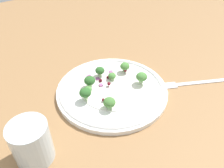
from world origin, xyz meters
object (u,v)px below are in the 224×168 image
at_px(plate, 112,89).
at_px(broccoli_floret_1, 85,93).
at_px(broccoli_floret_2, 112,76).
at_px(water_glass, 32,143).
at_px(broccoli_floret_0, 125,66).
at_px(fork, 192,83).

bearing_deg(plate, broccoli_floret_1, -92.68).
bearing_deg(broccoli_floret_2, broccoli_floret_1, -76.00).
bearing_deg(plate, water_glass, -75.37).
distance_m(broccoli_floret_0, broccoli_floret_1, 0.15).
bearing_deg(fork, water_glass, -96.03).
relative_size(plate, broccoli_floret_0, 10.76).
xyz_separation_m(broccoli_floret_2, water_glass, (0.09, -0.26, 0.02)).
xyz_separation_m(broccoli_floret_2, fork, (0.14, 0.17, -0.02)).
height_order(broccoli_floret_0, fork, broccoli_floret_0).
height_order(broccoli_floret_1, water_glass, water_glass).
height_order(broccoli_floret_2, water_glass, water_glass).
distance_m(broccoli_floret_2, water_glass, 0.27).
bearing_deg(broccoli_floret_0, fork, 41.40).
bearing_deg(water_glass, fork, 83.97).
distance_m(broccoli_floret_1, fork, 0.30).
relative_size(broccoli_floret_0, fork, 0.16).
bearing_deg(broccoli_floret_1, plate, 87.32).
xyz_separation_m(plate, broccoli_floret_2, (-0.03, 0.02, 0.02)).
xyz_separation_m(broccoli_floret_0, broccoli_floret_1, (0.03, -0.15, 0.00)).
bearing_deg(water_glass, broccoli_floret_2, 109.27).
relative_size(plate, broccoli_floret_2, 13.49).
bearing_deg(fork, plate, -118.68).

